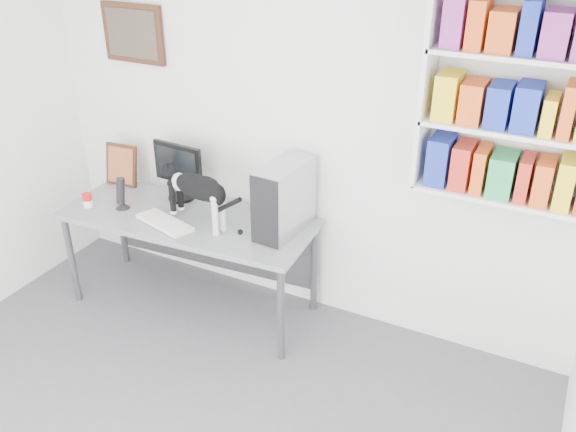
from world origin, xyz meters
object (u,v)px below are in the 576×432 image
(desk, at_px, (191,262))
(pc_tower, at_px, (284,198))
(leaning_print, at_px, (121,164))
(cat, at_px, (198,199))
(soup_can, at_px, (88,200))
(monitor, at_px, (179,171))
(speaker, at_px, (121,193))
(keyboard, at_px, (165,222))
(bookshelf, at_px, (521,94))

(desk, xyz_separation_m, pc_tower, (0.71, 0.14, 0.62))
(leaning_print, xyz_separation_m, cat, (0.92, -0.29, 0.03))
(pc_tower, distance_m, soup_can, 1.50)
(monitor, bearing_deg, desk, -42.82)
(monitor, bearing_deg, speaker, -127.91)
(speaker, bearing_deg, cat, 18.83)
(pc_tower, height_order, soup_can, pc_tower)
(soup_can, xyz_separation_m, cat, (0.89, 0.13, 0.15))
(keyboard, relative_size, speaker, 1.80)
(monitor, relative_size, speaker, 1.81)
(monitor, bearing_deg, leaning_print, -177.20)
(cat, bearing_deg, leaning_print, 171.31)
(keyboard, relative_size, soup_can, 4.34)
(bookshelf, distance_m, cat, 2.12)
(bookshelf, distance_m, keyboard, 2.41)
(bookshelf, bearing_deg, soup_can, -170.03)
(keyboard, xyz_separation_m, cat, (0.22, 0.11, 0.18))
(bookshelf, distance_m, speaker, 2.75)
(desk, relative_size, pc_tower, 3.73)
(keyboard, distance_m, pc_tower, 0.86)
(bookshelf, bearing_deg, leaning_print, -178.77)
(desk, bearing_deg, leaning_print, 159.66)
(keyboard, distance_m, soup_can, 0.67)
(keyboard, bearing_deg, monitor, 125.53)
(desk, bearing_deg, keyboard, -115.56)
(bookshelf, relative_size, keyboard, 2.80)
(keyboard, bearing_deg, cat, 41.38)
(bookshelf, bearing_deg, speaker, -171.18)
(keyboard, distance_m, cat, 0.30)
(pc_tower, relative_size, leaning_print, 1.45)
(desk, distance_m, cat, 0.60)
(speaker, distance_m, leaning_print, 0.43)
(bookshelf, bearing_deg, keyboard, -167.68)
(bookshelf, height_order, desk, bookshelf)
(desk, height_order, keyboard, keyboard)
(bookshelf, height_order, leaning_print, bookshelf)
(keyboard, bearing_deg, speaker, -173.08)
(keyboard, height_order, soup_can, soup_can)
(soup_can, bearing_deg, desk, 14.96)
(leaning_print, bearing_deg, keyboard, -34.73)
(desk, xyz_separation_m, monitor, (-0.21, 0.22, 0.60))
(monitor, height_order, keyboard, monitor)
(bookshelf, bearing_deg, pc_tower, -173.36)
(speaker, bearing_deg, monitor, 63.66)
(bookshelf, height_order, monitor, bookshelf)
(speaker, xyz_separation_m, soup_can, (-0.24, -0.09, -0.07))
(desk, height_order, cat, cat)
(bookshelf, xyz_separation_m, leaning_print, (-2.81, -0.06, -0.92))
(monitor, height_order, pc_tower, pc_tower)
(monitor, distance_m, soup_can, 0.70)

